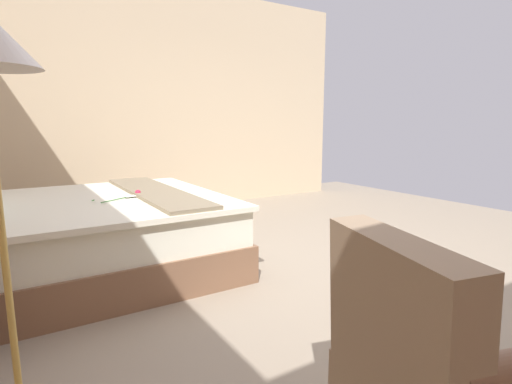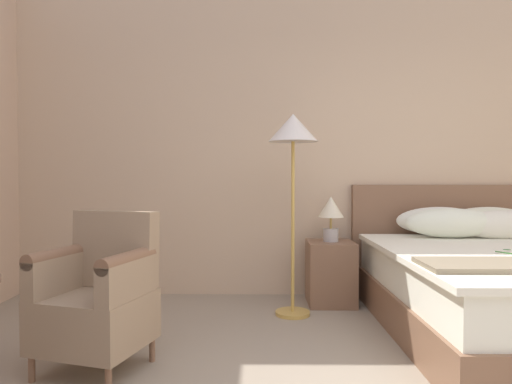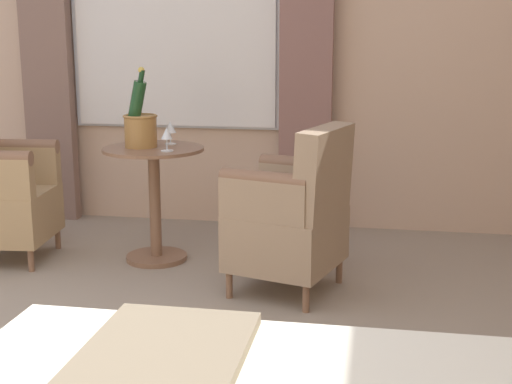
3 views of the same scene
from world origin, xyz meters
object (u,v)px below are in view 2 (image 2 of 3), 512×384
floor_lamp_brass (293,142)px  armchair_by_window (99,296)px  bedside_lamp (331,212)px  nightstand (331,273)px

floor_lamp_brass → armchair_by_window: (-1.20, -1.05, -0.98)m
floor_lamp_brass → bedside_lamp: bearing=43.4°
nightstand → armchair_by_window: armchair_by_window is taller
armchair_by_window → nightstand: bearing=41.7°
armchair_by_window → floor_lamp_brass: bearing=41.1°
nightstand → floor_lamp_brass: 1.23m
nightstand → bedside_lamp: bearing=-180.0°
bedside_lamp → floor_lamp_brass: floor_lamp_brass is taller
nightstand → armchair_by_window: size_ratio=0.61×
nightstand → bedside_lamp: bedside_lamp is taller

